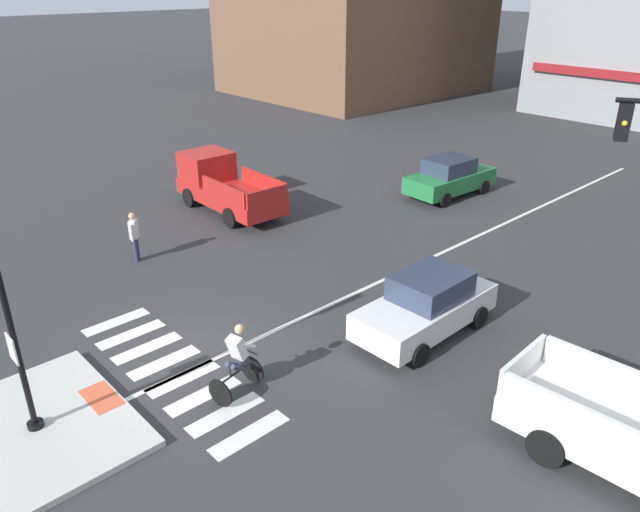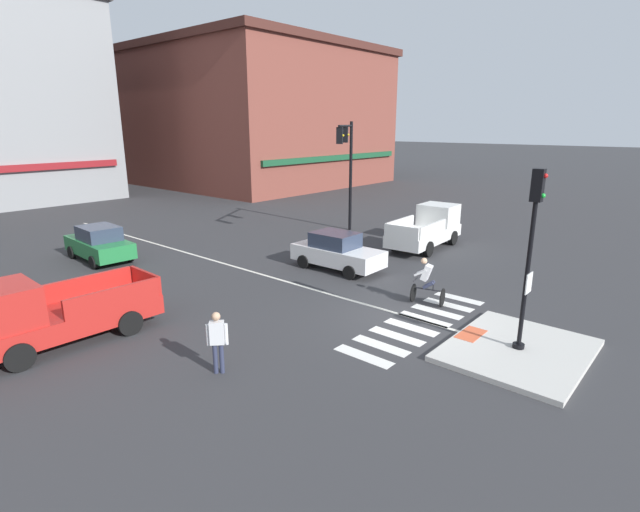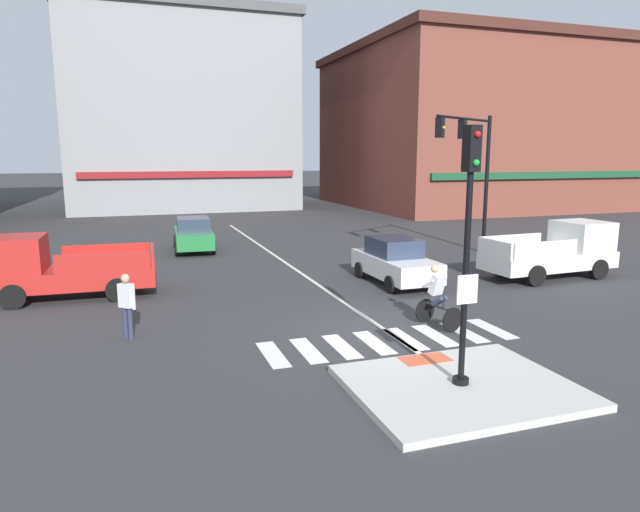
{
  "view_description": "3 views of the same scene",
  "coord_description": "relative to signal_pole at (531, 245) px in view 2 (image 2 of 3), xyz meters",
  "views": [
    {
      "loc": [
        11.0,
        -6.05,
        8.48
      ],
      "look_at": [
        -0.91,
        4.98,
        0.91
      ],
      "focal_mm": 33.77,
      "sensor_mm": 36.0,
      "label": 1
    },
    {
      "loc": [
        -12.88,
        -7.5,
        6.17
      ],
      "look_at": [
        -0.58,
        3.06,
        1.71
      ],
      "focal_mm": 26.86,
      "sensor_mm": 36.0,
      "label": 2
    },
    {
      "loc": [
        -5.94,
        -12.6,
        4.55
      ],
      "look_at": [
        -0.54,
        3.19,
        1.53
      ],
      "focal_mm": 31.21,
      "sensor_mm": 36.0,
      "label": 3
    }
  ],
  "objects": [
    {
      "name": "pickup_truck_red_cross_left",
      "position": [
        -8.31,
        10.34,
        -2.15
      ],
      "size": [
        5.15,
        2.17,
        2.08
      ],
      "color": "red",
      "rests_on": "ground"
    },
    {
      "name": "traffic_island",
      "position": [
        0.0,
        0.01,
        -3.05
      ],
      "size": [
        4.29,
        3.47,
        0.15
      ],
      "primitive_type": "cube",
      "color": "beige",
      "rests_on": "ground"
    },
    {
      "name": "ground_plane",
      "position": [
        0.0,
        3.77,
        -3.12
      ],
      "size": [
        300.0,
        300.0,
        0.0
      ],
      "primitive_type": "plane",
      "color": "#333335"
    },
    {
      "name": "car_white_eastbound_mid",
      "position": [
        2.97,
        8.89,
        -2.31
      ],
      "size": [
        1.89,
        4.12,
        1.64
      ],
      "color": "white",
      "rests_on": "ground"
    },
    {
      "name": "crosswalk_stripe_g",
      "position": [
        2.14,
        3.16,
        -3.12
      ],
      "size": [
        0.44,
        1.8,
        0.01
      ],
      "primitive_type": "cube",
      "color": "silver",
      "rests_on": "ground"
    },
    {
      "name": "traffic_light_mast",
      "position": [
        8.6,
        12.7,
        1.3
      ],
      "size": [
        4.27,
        2.56,
        6.36
      ],
      "color": "black",
      "rests_on": "ground"
    },
    {
      "name": "building_corner_right",
      "position": [
        23.62,
        36.09,
        3.85
      ],
      "size": [
        22.08,
        21.37,
        13.92
      ],
      "color": "brown",
      "rests_on": "ground"
    },
    {
      "name": "pickup_truck_white_cross_right",
      "position": [
        9.3,
        7.85,
        -2.15
      ],
      "size": [
        5.19,
        2.26,
        2.08
      ],
      "color": "white",
      "rests_on": "ground"
    },
    {
      "name": "crosswalk_stripe_c",
      "position": [
        -1.29,
        3.16,
        -3.12
      ],
      "size": [
        0.44,
        1.8,
        0.01
      ],
      "primitive_type": "cube",
      "color": "silver",
      "rests_on": "ground"
    },
    {
      "name": "car_green_westbound_distant",
      "position": [
        -3.14,
        18.25,
        -2.31
      ],
      "size": [
        2.01,
        4.19,
        1.64
      ],
      "color": "#237A3D",
      "rests_on": "ground"
    },
    {
      "name": "crosswalk_stripe_a",
      "position": [
        -3.0,
        3.16,
        -3.12
      ],
      "size": [
        0.44,
        1.8,
        0.01
      ],
      "primitive_type": "cube",
      "color": "silver",
      "rests_on": "ground"
    },
    {
      "name": "crosswalk_stripe_h",
      "position": [
        3.0,
        3.16,
        -3.12
      ],
      "size": [
        0.44,
        1.8,
        0.01
      ],
      "primitive_type": "cube",
      "color": "silver",
      "rests_on": "ground"
    },
    {
      "name": "crosswalk_stripe_d",
      "position": [
        -0.43,
        3.16,
        -3.12
      ],
      "size": [
        0.44,
        1.8,
        0.01
      ],
      "primitive_type": "cube",
      "color": "silver",
      "rests_on": "ground"
    },
    {
      "name": "lane_centre_line",
      "position": [
        0.26,
        13.77,
        -3.12
      ],
      "size": [
        0.14,
        28.0,
        0.01
      ],
      "primitive_type": "cube",
      "color": "silver",
      "rests_on": "ground"
    },
    {
      "name": "crosswalk_stripe_b",
      "position": [
        -2.14,
        3.16,
        -3.12
      ],
      "size": [
        0.44,
        1.8,
        0.01
      ],
      "primitive_type": "cube",
      "color": "silver",
      "rests_on": "ground"
    },
    {
      "name": "crosswalk_stripe_f",
      "position": [
        1.29,
        3.16,
        -3.12
      ],
      "size": [
        0.44,
        1.8,
        0.01
      ],
      "primitive_type": "cube",
      "color": "silver",
      "rests_on": "ground"
    },
    {
      "name": "crosswalk_stripe_e",
      "position": [
        0.43,
        3.16,
        -3.12
      ],
      "size": [
        0.44,
        1.8,
        0.01
      ],
      "primitive_type": "cube",
      "color": "silver",
      "rests_on": "ground"
    },
    {
      "name": "signal_pole",
      "position": [
        0.0,
        0.0,
        0.0
      ],
      "size": [
        0.44,
        0.38,
        4.95
      ],
      "color": "black",
      "rests_on": "traffic_island"
    },
    {
      "name": "cyclist",
      "position": [
        1.72,
        3.84,
        -2.25
      ],
      "size": [
        0.88,
        1.21,
        1.68
      ],
      "color": "black",
      "rests_on": "ground"
    },
    {
      "name": "pedestrian_at_curb_left",
      "position": [
        -6.16,
        5.45,
        -2.14
      ],
      "size": [
        0.42,
        0.41,
        1.67
      ],
      "color": "#2D334C",
      "rests_on": "ground"
    },
    {
      "name": "tactile_pad_front",
      "position": [
        0.0,
        1.39,
        -2.97
      ],
      "size": [
        1.1,
        0.6,
        0.01
      ],
      "primitive_type": "cube",
      "color": "#DB5B38",
      "rests_on": "traffic_island"
    }
  ]
}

